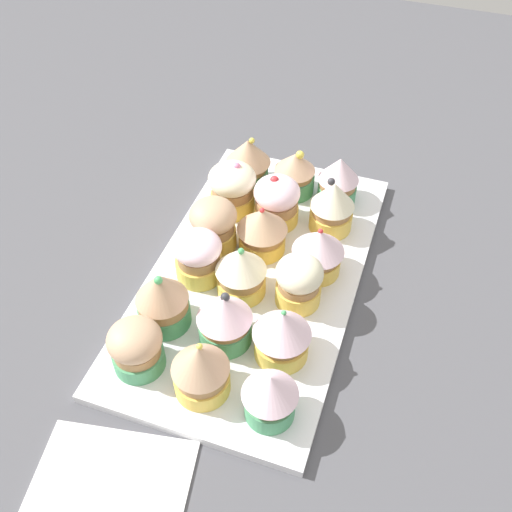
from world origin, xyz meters
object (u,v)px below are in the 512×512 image
(cupcake_8, at_px, (241,270))
(cupcake_12, at_px, (136,347))
(cupcake_6, at_px, (204,370))
(cupcake_14, at_px, (198,256))
(cupcake_3, at_px, (318,251))
(cupcake_17, at_px, (248,160))
(cupcake_9, at_px, (262,229))
(cupcake_1, at_px, (282,334))
(cupcake_5, at_px, (338,179))
(cupcake_2, at_px, (299,281))
(cupcake_7, at_px, (225,319))
(cupcake_15, at_px, (214,224))
(napkin, at_px, (112,479))
(cupcake_16, at_px, (232,187))
(cupcake_0, at_px, (270,395))
(cupcake_10, at_px, (277,201))
(cupcake_11, at_px, (295,173))
(cupcake_4, at_px, (332,206))
(baking_tray, at_px, (256,275))
(cupcake_13, at_px, (162,299))

(cupcake_8, bearing_deg, cupcake_12, 152.71)
(cupcake_6, xyz_separation_m, cupcake_14, (0.15, 0.07, -0.00))
(cupcake_3, relative_size, cupcake_17, 0.93)
(cupcake_9, bearing_deg, cupcake_3, -100.26)
(cupcake_1, xyz_separation_m, cupcake_17, (0.27, 0.14, 0.00))
(cupcake_5, bearing_deg, cupcake_2, 179.94)
(cupcake_9, xyz_separation_m, cupcake_14, (-0.07, 0.06, -0.00))
(cupcake_6, relative_size, cupcake_7, 1.03)
(cupcake_15, height_order, napkin, cupcake_15)
(cupcake_6, xyz_separation_m, napkin, (-0.12, 0.05, -0.05))
(cupcake_6, height_order, cupcake_16, same)
(napkin, bearing_deg, cupcake_17, 2.63)
(cupcake_2, distance_m, cupcake_7, 0.10)
(cupcake_0, height_order, cupcake_1, cupcake_1)
(cupcake_10, distance_m, cupcake_15, 0.10)
(cupcake_11, relative_size, cupcake_14, 1.05)
(cupcake_4, relative_size, cupcake_6, 1.05)
(cupcake_1, height_order, cupcake_4, cupcake_4)
(cupcake_11, bearing_deg, cupcake_15, 154.03)
(baking_tray, bearing_deg, cupcake_15, 66.92)
(cupcake_14, bearing_deg, cupcake_5, -33.04)
(cupcake_0, xyz_separation_m, cupcake_8, (0.15, 0.08, 0.00))
(cupcake_2, relative_size, cupcake_15, 0.96)
(cupcake_0, relative_size, cupcake_17, 0.88)
(cupcake_0, bearing_deg, cupcake_15, 34.56)
(cupcake_0, xyz_separation_m, cupcake_6, (0.00, 0.07, 0.00))
(cupcake_1, bearing_deg, cupcake_2, 2.75)
(cupcake_0, relative_size, cupcake_13, 0.80)
(napkin, bearing_deg, cupcake_1, -31.41)
(cupcake_5, xyz_separation_m, cupcake_7, (-0.28, 0.06, -0.00))
(cupcake_7, bearing_deg, cupcake_8, 6.04)
(cupcake_6, xyz_separation_m, cupcake_17, (0.34, 0.07, 0.00))
(cupcake_11, distance_m, cupcake_17, 0.07)
(cupcake_6, bearing_deg, cupcake_5, -9.63)
(cupcake_15, relative_size, cupcake_17, 0.96)
(cupcake_0, relative_size, cupcake_16, 0.88)
(cupcake_11, xyz_separation_m, cupcake_17, (-0.00, 0.07, 0.01))
(cupcake_2, height_order, cupcake_10, cupcake_10)
(cupcake_11, xyz_separation_m, cupcake_12, (-0.34, 0.08, -0.00))
(baking_tray, xyz_separation_m, cupcake_17, (0.17, 0.07, 0.05))
(cupcake_2, distance_m, cupcake_10, 0.14)
(cupcake_7, relative_size, cupcake_13, 0.87)
(cupcake_8, xyz_separation_m, cupcake_12, (-0.14, 0.07, -0.00))
(cupcake_1, xyz_separation_m, cupcake_3, (0.13, -0.01, -0.00))
(cupcake_9, bearing_deg, napkin, 172.87)
(cupcake_5, bearing_deg, cupcake_15, 137.62)
(cupcake_15, bearing_deg, cupcake_8, -136.36)
(cupcake_1, distance_m, cupcake_14, 0.15)
(cupcake_5, height_order, cupcake_8, cupcake_8)
(cupcake_13, bearing_deg, baking_tray, -35.24)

